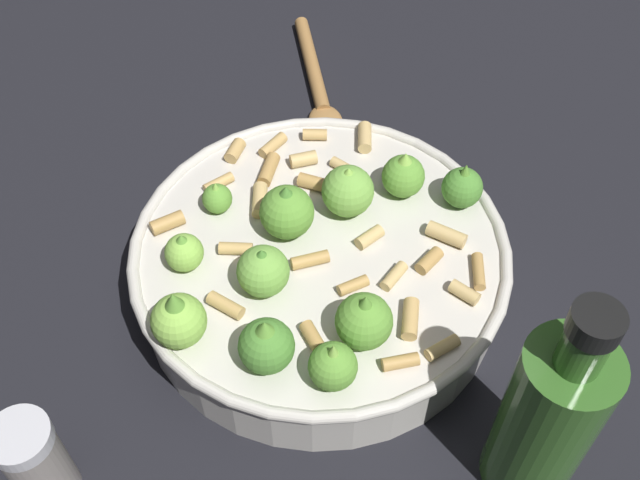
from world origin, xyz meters
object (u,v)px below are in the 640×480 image
(pepper_shaker, at_px, (36,462))
(olive_oil_bottle, at_px, (548,418))
(wooden_spoon, at_px, (316,83))
(cooking_pan, at_px, (319,264))

(pepper_shaker, relative_size, olive_oil_bottle, 0.43)
(pepper_shaker, height_order, wooden_spoon, pepper_shaker)
(pepper_shaker, distance_m, wooden_spoon, 0.50)
(olive_oil_bottle, bearing_deg, cooking_pan, 22.11)
(cooking_pan, distance_m, wooden_spoon, 0.28)
(cooking_pan, distance_m, pepper_shaker, 0.27)
(cooking_pan, distance_m, olive_oil_bottle, 0.23)
(cooking_pan, xyz_separation_m, olive_oil_bottle, (-0.21, -0.09, 0.05))
(pepper_shaker, distance_m, olive_oil_bottle, 0.35)
(cooking_pan, height_order, wooden_spoon, cooking_pan)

